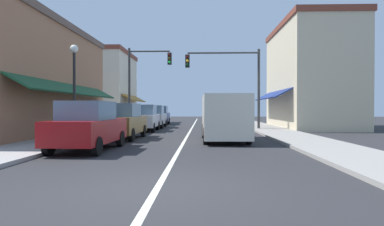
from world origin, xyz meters
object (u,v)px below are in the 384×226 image
object	(u,v)px
van_in_lane	(224,116)
traffic_signal_mast_arm	(233,75)
parked_car_nearest_left	(88,126)
street_lamp_left_near	(74,76)
parked_car_far_left	(153,117)
parked_car_second_left	(122,121)
traffic_signal_left_corner	(143,75)
parked_car_distant_left	(159,115)
parked_car_third_left	(144,118)

from	to	relation	value
van_in_lane	traffic_signal_mast_arm	xyz separation A→B (m)	(1.13, 8.00, 2.77)
parked_car_nearest_left	traffic_signal_mast_arm	world-z (taller)	traffic_signal_mast_arm
parked_car_nearest_left	street_lamp_left_near	xyz separation A→B (m)	(-1.65, 2.95, 2.10)
parked_car_far_left	van_in_lane	xyz separation A→B (m)	(4.93, -10.78, 0.27)
parked_car_second_left	parked_car_far_left	xyz separation A→B (m)	(0.08, 9.95, 0.00)
traffic_signal_mast_arm	parked_car_second_left	bearing A→B (deg)	-130.63
traffic_signal_left_corner	van_in_lane	bearing A→B (deg)	-60.18
parked_car_nearest_left	van_in_lane	world-z (taller)	van_in_lane
parked_car_second_left	parked_car_far_left	bearing A→B (deg)	90.63
parked_car_far_left	parked_car_distant_left	world-z (taller)	same
parked_car_third_left	parked_car_distant_left	xyz separation A→B (m)	(-0.16, 9.05, 0.00)
parked_car_distant_left	traffic_signal_left_corner	size ratio (longest dim) A/B	0.67
parked_car_second_left	parked_car_far_left	world-z (taller)	same
parked_car_second_left	parked_car_third_left	size ratio (longest dim) A/B	1.00
van_in_lane	parked_car_far_left	bearing A→B (deg)	113.45
parked_car_third_left	street_lamp_left_near	world-z (taller)	street_lamp_left_near
traffic_signal_left_corner	parked_car_far_left	bearing A→B (deg)	56.20
parked_car_second_left	parked_car_far_left	distance (m)	9.95
traffic_signal_left_corner	street_lamp_left_near	world-z (taller)	traffic_signal_left_corner
traffic_signal_mast_arm	street_lamp_left_near	distance (m)	11.88
traffic_signal_mast_arm	traffic_signal_left_corner	size ratio (longest dim) A/B	0.93
parked_car_distant_left	traffic_signal_left_corner	world-z (taller)	traffic_signal_left_corner
traffic_signal_left_corner	street_lamp_left_near	size ratio (longest dim) A/B	1.41
parked_car_far_left	parked_car_third_left	bearing A→B (deg)	-91.50
parked_car_distant_left	traffic_signal_left_corner	xyz separation A→B (m)	(-0.49, -5.90, 3.18)
parked_car_second_left	traffic_signal_left_corner	world-z (taller)	traffic_signal_left_corner
parked_car_nearest_left	parked_car_third_left	bearing A→B (deg)	90.81
parked_car_nearest_left	van_in_lane	bearing A→B (deg)	38.20
traffic_signal_mast_arm	street_lamp_left_near	xyz separation A→B (m)	(-7.89, -8.84, -0.93)
traffic_signal_mast_arm	street_lamp_left_near	size ratio (longest dim) A/B	1.31
parked_car_nearest_left	traffic_signal_mast_arm	bearing A→B (deg)	63.70
parked_car_third_left	parked_car_far_left	bearing A→B (deg)	88.25
parked_car_nearest_left	parked_car_far_left	size ratio (longest dim) A/B	1.00
parked_car_second_left	parked_car_far_left	size ratio (longest dim) A/B	1.00
parked_car_second_left	parked_car_distant_left	size ratio (longest dim) A/B	1.00
parked_car_nearest_left	traffic_signal_mast_arm	distance (m)	13.68
parked_car_second_left	van_in_lane	bearing A→B (deg)	-8.36
parked_car_third_left	traffic_signal_mast_arm	xyz separation A→B (m)	(6.10, 1.37, 3.03)
parked_car_distant_left	traffic_signal_mast_arm	distance (m)	10.36
van_in_lane	street_lamp_left_near	size ratio (longest dim) A/B	1.19
parked_car_nearest_left	parked_car_third_left	world-z (taller)	same
parked_car_distant_left	street_lamp_left_near	xyz separation A→B (m)	(-1.64, -16.52, 2.10)
traffic_signal_left_corner	traffic_signal_mast_arm	bearing A→B (deg)	-14.82
parked_car_far_left	van_in_lane	bearing A→B (deg)	-66.50
traffic_signal_mast_arm	parked_car_distant_left	bearing A→B (deg)	129.15
van_in_lane	traffic_signal_left_corner	world-z (taller)	traffic_signal_left_corner
street_lamp_left_near	parked_car_second_left	bearing A→B (deg)	43.91
traffic_signal_left_corner	parked_car_nearest_left	bearing A→B (deg)	-87.89
parked_car_nearest_left	street_lamp_left_near	distance (m)	3.98
parked_car_second_left	parked_car_third_left	distance (m)	5.79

